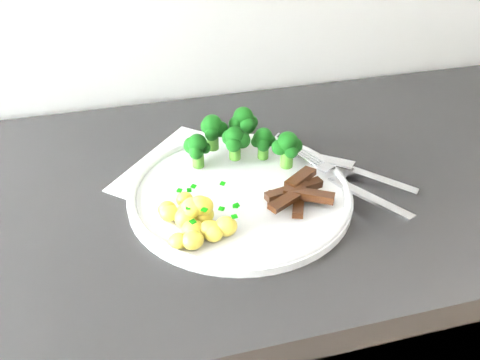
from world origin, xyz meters
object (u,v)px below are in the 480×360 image
(fork, at_px, (353,186))
(potatoes, at_px, (197,219))
(plate, at_px, (240,192))
(beef_strips, at_px, (297,193))
(knife, at_px, (361,175))
(broccoli, at_px, (241,136))
(recipe_paper, at_px, (229,181))

(fork, bearing_deg, potatoes, -174.50)
(plate, bearing_deg, fork, -14.97)
(beef_strips, relative_size, knife, 0.57)
(broccoli, xyz_separation_m, fork, (0.13, -0.12, -0.03))
(broccoli, height_order, knife, broccoli)
(fork, bearing_deg, plate, 165.03)
(recipe_paper, distance_m, plate, 0.04)
(plate, height_order, fork, fork)
(beef_strips, bearing_deg, plate, 151.37)
(plate, distance_m, broccoli, 0.09)
(potatoes, xyz_separation_m, beef_strips, (0.14, 0.02, -0.00))
(recipe_paper, relative_size, broccoli, 2.15)
(recipe_paper, xyz_separation_m, plate, (0.01, -0.04, 0.01))
(beef_strips, bearing_deg, fork, -1.50)
(broccoli, bearing_deg, fork, -43.51)
(broccoli, relative_size, beef_strips, 1.72)
(broccoli, bearing_deg, potatoes, -123.89)
(recipe_paper, height_order, broccoli, broccoli)
(knife, bearing_deg, broccoli, 152.44)
(potatoes, xyz_separation_m, fork, (0.22, 0.02, -0.01))
(potatoes, height_order, beef_strips, potatoes)
(fork, height_order, knife, fork)
(beef_strips, distance_m, fork, 0.08)
(potatoes, height_order, fork, potatoes)
(knife, bearing_deg, beef_strips, -162.69)
(recipe_paper, bearing_deg, broccoli, 54.04)
(potatoes, bearing_deg, knife, 12.98)
(fork, bearing_deg, knife, 48.91)
(beef_strips, bearing_deg, broccoli, 111.47)
(plate, relative_size, broccoli, 1.85)
(broccoli, bearing_deg, plate, -106.01)
(recipe_paper, height_order, plate, plate)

